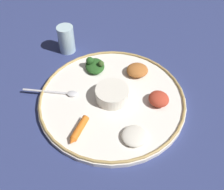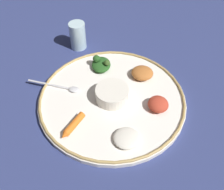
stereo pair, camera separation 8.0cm
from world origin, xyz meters
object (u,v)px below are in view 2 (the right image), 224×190
object	(u,v)px
greens_pile	(101,63)
carrot_near_spoon	(73,125)
center_bowl	(112,94)
spoon	(62,87)
drinking_glass	(79,37)

from	to	relation	value
greens_pile	carrot_near_spoon	size ratio (longest dim) A/B	1.11
center_bowl	greens_pile	size ratio (longest dim) A/B	1.03
spoon	greens_pile	size ratio (longest dim) A/B	1.47
center_bowl	greens_pile	world-z (taller)	greens_pile
greens_pile	carrot_near_spoon	bearing A→B (deg)	139.94
center_bowl	carrot_near_spoon	xyz separation A→B (m)	(-0.05, 0.14, -0.01)
carrot_near_spoon	spoon	bearing A→B (deg)	-6.19
spoon	drinking_glass	size ratio (longest dim) A/B	1.44
spoon	greens_pile	xyz separation A→B (m)	(0.04, -0.15, 0.01)
center_bowl	drinking_glass	world-z (taller)	drinking_glass
drinking_glass	center_bowl	bearing A→B (deg)	179.23
spoon	carrot_near_spoon	xyz separation A→B (m)	(-0.16, 0.02, 0.01)
center_bowl	drinking_glass	bearing A→B (deg)	-0.77
greens_pile	drinking_glass	xyz separation A→B (m)	(0.15, 0.02, 0.01)
spoon	center_bowl	bearing A→B (deg)	-130.09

